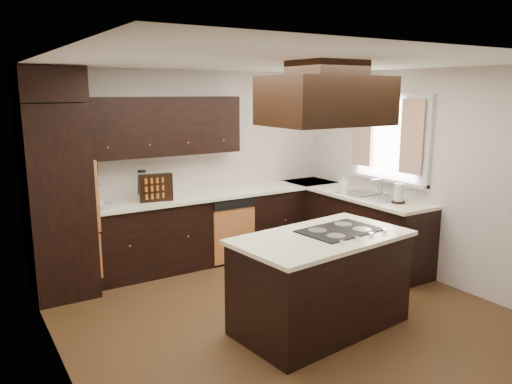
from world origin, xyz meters
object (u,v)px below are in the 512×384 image
Objects in this scene: range_hood at (326,101)px; spice_rack at (156,188)px; island at (320,284)px; oven_column at (57,201)px.

range_hood is 2.60× the size of spice_rack.
range_hood reaches higher than island.
oven_column is at bearing -167.05° from spice_rack.
island is 2.43m from spice_rack.
island is at bearing -58.39° from spice_rack.
range_hood is at bearing -50.26° from oven_column.
spice_rack is at bearing 103.37° from island.
oven_column is 5.26× the size of spice_rack.
range_hood is 2.62m from spice_rack.
oven_column is 2.98m from island.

